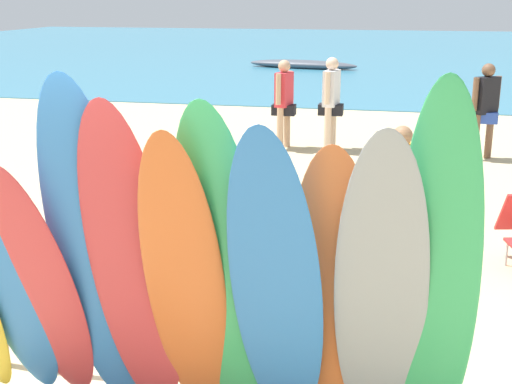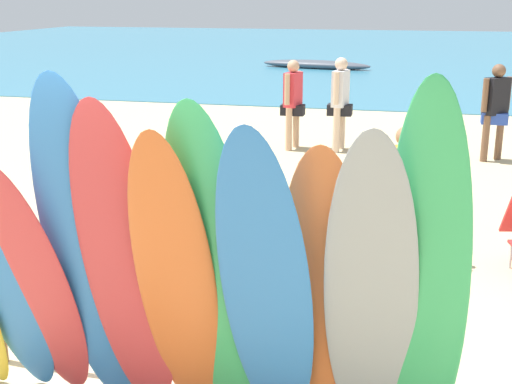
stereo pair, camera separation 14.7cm
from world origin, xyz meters
The scene contains 18 objects.
ground centered at (0.00, 14.00, 0.00)m, with size 60.00×60.00×0.00m, color #D3BC8C.
ocean_water centered at (0.00, 32.90, 0.01)m, with size 60.00×40.00×0.02m, color teal.
surfboard_rack centered at (0.00, 0.00, 0.57)m, with size 3.47×0.07×0.71m.
surfboard_blue_1 centered at (-1.22, -0.57, 1.00)m, with size 0.50×0.06×2.10m, color #337AD1.
surfboard_red_2 centered at (-0.96, -0.56, 0.95)m, with size 0.53×0.07×2.00m, color #D13D42.
surfboard_blue_3 centered at (-0.56, -0.56, 1.21)m, with size 0.57×0.06×2.50m, color #337AD1.
surfboard_red_4 centered at (-0.31, -0.59, 1.15)m, with size 0.57×0.06×2.37m, color #D13D42.
surfboard_orange_5 centered at (0.04, -0.62, 1.08)m, with size 0.49×0.08×2.28m, color orange.
surfboard_green_6 centered at (0.28, -0.59, 1.16)m, with size 0.55×0.06×2.40m, color #38B266.
surfboard_blue_7 centered at (0.62, -0.69, 1.11)m, with size 0.54×0.06×2.36m, color #337AD1.
surfboard_orange_8 centered at (0.92, -0.52, 1.04)m, with size 0.53×0.06×2.14m, color orange.
surfboard_grey_9 centered at (1.20, -0.63, 1.11)m, with size 0.53×0.06×2.34m, color #999EA3.
surfboard_green_10 centered at (1.50, -0.64, 1.24)m, with size 0.47×0.07×2.57m, color #38B266.
beachgoer_midbeach centered at (1.27, 2.83, 0.87)m, with size 0.47×0.38×1.51m.
beachgoer_near_rack centered at (-0.92, 8.19, 0.95)m, with size 0.43×0.61×1.65m.
beachgoer_strolling centered at (-0.05, 8.25, 0.99)m, with size 0.45×0.64×1.71m.
beachgoer_by_water centered at (2.64, 8.10, 0.96)m, with size 0.50×0.45×1.67m.
distant_boat centered at (-2.74, 22.54, 0.16)m, with size 4.47×1.60×0.35m.
Camera 1 is at (1.27, -4.25, 2.81)m, focal length 47.90 mm.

